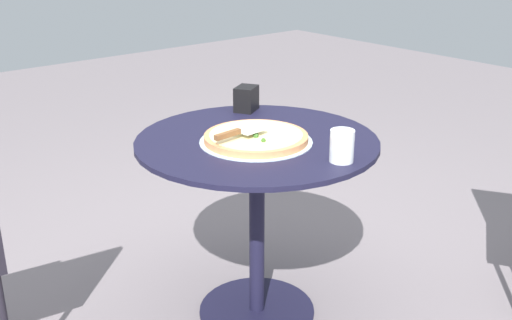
{
  "coord_description": "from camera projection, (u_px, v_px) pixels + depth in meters",
  "views": [
    {
      "loc": [
        -1.34,
        -1.59,
        1.46
      ],
      "look_at": [
        -0.03,
        -0.03,
        0.67
      ],
      "focal_mm": 43.08,
      "sensor_mm": 36.0,
      "label": 1
    }
  ],
  "objects": [
    {
      "name": "drinking_cup",
      "position": [
        342.0,
        146.0,
        1.97
      ],
      "size": [
        0.08,
        0.08,
        0.11
      ],
      "primitive_type": "cylinder",
      "color": "silver",
      "rests_on": "patio_table"
    },
    {
      "name": "pizza_on_tray",
      "position": [
        256.0,
        138.0,
        2.16
      ],
      "size": [
        0.4,
        0.4,
        0.05
      ],
      "color": "silver",
      "rests_on": "patio_table"
    },
    {
      "name": "napkin_dispenser",
      "position": [
        246.0,
        99.0,
        2.52
      ],
      "size": [
        0.13,
        0.12,
        0.1
      ],
      "primitive_type": "cube",
      "rotation": [
        0.0,
        0.0,
        0.52
      ],
      "color": "black",
      "rests_on": "patio_table"
    },
    {
      "name": "ground_plane",
      "position": [
        257.0,
        312.0,
        2.47
      ],
      "size": [
        10.0,
        10.0,
        0.0
      ],
      "primitive_type": "plane",
      "color": "slate"
    },
    {
      "name": "pizza_server",
      "position": [
        238.0,
        132.0,
        2.1
      ],
      "size": [
        0.21,
        0.09,
        0.02
      ],
      "color": "silver",
      "rests_on": "pizza_on_tray"
    },
    {
      "name": "patio_table",
      "position": [
        257.0,
        187.0,
        2.27
      ],
      "size": [
        0.88,
        0.88,
        0.74
      ],
      "color": "black",
      "rests_on": "ground"
    }
  ]
}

